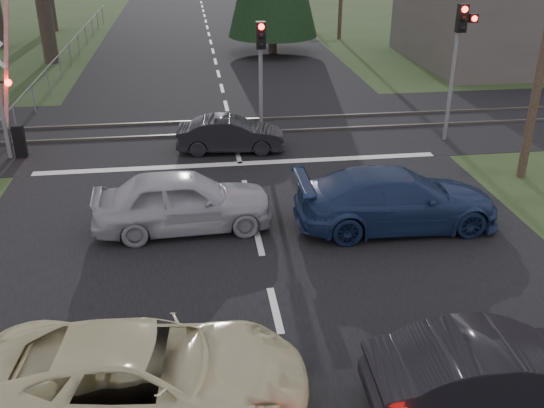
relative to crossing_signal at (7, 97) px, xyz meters
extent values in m
plane|color=#2B3C1B|center=(7.27, -9.79, -2.06)|extent=(120.00, 120.00, 0.00)
cube|color=black|center=(7.27, 0.21, -2.05)|extent=(14.00, 100.00, 0.01)
cube|color=black|center=(7.27, 2.21, -2.05)|extent=(120.00, 8.00, 0.01)
cube|color=silver|center=(7.27, -1.59, -2.05)|extent=(13.00, 0.35, 0.00)
cube|color=#59544C|center=(7.27, 1.41, -2.01)|extent=(120.00, 0.12, 0.10)
cube|color=#59544C|center=(7.27, 3.01, -2.01)|extent=(120.00, 0.12, 0.10)
cylinder|color=slate|center=(-0.23, 0.01, -0.16)|extent=(0.18, 0.18, 3.80)
sphere|color=#FF0C07|center=(0.15, -0.14, 0.49)|extent=(0.22, 0.22, 0.22)
cube|color=black|center=(0.12, 0.01, -1.51)|extent=(0.35, 0.25, 1.10)
cube|color=red|center=(0.32, 0.01, 1.94)|extent=(1.16, 0.10, 5.93)
cylinder|color=slate|center=(14.77, -0.19, -0.16)|extent=(0.14, 0.14, 3.80)
cube|color=black|center=(14.77, -0.37, 2.19)|extent=(0.32, 0.24, 0.90)
sphere|color=#FF0C07|center=(14.77, -0.50, 2.49)|extent=(0.20, 0.20, 0.20)
sphere|color=black|center=(14.77, -0.50, 2.19)|extent=(0.18, 0.18, 0.18)
sphere|color=black|center=(14.77, -0.50, 1.89)|extent=(0.18, 0.18, 0.18)
cube|color=black|center=(15.15, -0.37, 2.19)|extent=(0.28, 0.22, 0.28)
sphere|color=#FF0C07|center=(15.15, -0.49, 2.19)|extent=(0.18, 0.18, 0.18)
cylinder|color=slate|center=(8.27, 1.01, -0.46)|extent=(0.14, 0.14, 3.20)
cube|color=black|center=(8.27, 0.83, 1.59)|extent=(0.32, 0.24, 0.90)
sphere|color=#FF0C07|center=(8.27, 0.70, 1.89)|extent=(0.20, 0.20, 0.20)
sphere|color=black|center=(8.27, 0.70, 1.59)|extent=(0.18, 0.18, 0.18)
sphere|color=black|center=(8.27, 0.70, 1.29)|extent=(0.18, 0.18, 0.18)
cylinder|color=#473D33|center=(-1.73, 15.21, 0.64)|extent=(0.80, 0.80, 5.40)
cylinder|color=#473D33|center=(10.77, 16.21, -1.06)|extent=(0.50, 0.50, 2.00)
cube|color=#59514C|center=(25.27, 12.21, -0.06)|extent=(14.00, 10.00, 4.00)
imported|color=beige|center=(4.84, -12.28, -1.34)|extent=(5.40, 2.87, 1.44)
imported|color=black|center=(10.39, -12.95, -1.37)|extent=(4.21, 1.56, 1.38)
imported|color=#9C9EA3|center=(5.48, -5.89, -1.29)|extent=(4.58, 2.02, 1.54)
imported|color=#19284B|center=(10.85, -6.48, -1.30)|extent=(5.21, 2.16, 1.51)
imported|color=black|center=(7.07, -0.36, -1.47)|extent=(3.68, 1.55, 1.18)
camera|label=1|loc=(5.84, -19.88, 5.12)|focal=40.00mm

